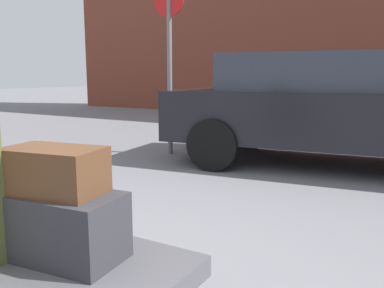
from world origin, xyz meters
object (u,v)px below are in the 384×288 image
(luggage_cart, at_px, (58,273))
(duffel_bag_charcoal_center, at_px, (57,225))
(parked_car, at_px, (338,107))
(duffel_bag_brown_topmost_pile, at_px, (54,170))
(no_parking_sign, at_px, (169,49))

(luggage_cart, bearing_deg, duffel_bag_charcoal_center, 127.35)
(luggage_cart, height_order, parked_car, parked_car)
(luggage_cart, bearing_deg, duffel_bag_brown_topmost_pile, 127.35)
(duffel_bag_brown_topmost_pile, bearing_deg, no_parking_sign, 106.59)
(duffel_bag_charcoal_center, xyz_separation_m, no_parking_sign, (-1.89, 3.79, 1.03))
(luggage_cart, xyz_separation_m, parked_car, (0.38, 4.20, 0.49))
(duffel_bag_charcoal_center, height_order, no_parking_sign, no_parking_sign)
(luggage_cart, relative_size, duffel_bag_brown_topmost_pile, 2.70)
(luggage_cart, xyz_separation_m, no_parking_sign, (-1.91, 3.81, 1.25))
(luggage_cart, xyz_separation_m, duffel_bag_brown_topmost_pile, (-0.02, 0.02, 0.48))
(duffel_bag_charcoal_center, bearing_deg, duffel_bag_brown_topmost_pile, 174.01)
(no_parking_sign, bearing_deg, luggage_cart, -63.37)
(duffel_bag_brown_topmost_pile, bearing_deg, duffel_bag_charcoal_center, -9.97)
(duffel_bag_brown_topmost_pile, relative_size, no_parking_sign, 0.18)
(duffel_bag_charcoal_center, relative_size, no_parking_sign, 0.25)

